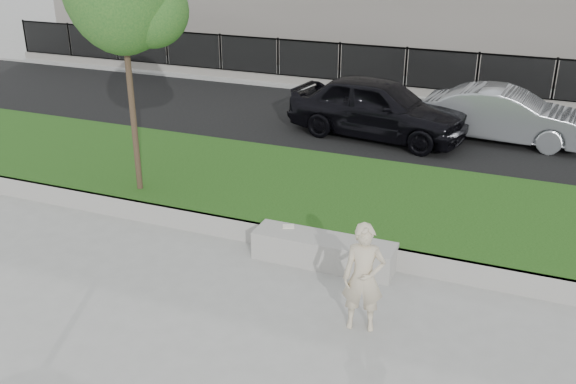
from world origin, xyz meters
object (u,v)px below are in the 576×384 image
at_px(stone_bench, 324,251).
at_px(book, 288,226).
at_px(man, 364,278).
at_px(car_silver, 505,115).
at_px(car_dark, 378,107).

bearing_deg(stone_bench, book, 168.03).
xyz_separation_m(man, car_silver, (1.06, 9.23, -0.08)).
relative_size(book, car_silver, 0.05).
bearing_deg(car_silver, man, 177.00).
distance_m(man, car_dark, 8.54).
relative_size(book, car_dark, 0.04).
distance_m(book, car_silver, 8.11).
height_order(stone_bench, book, book).
distance_m(stone_bench, book, 0.75).
relative_size(man, book, 8.11).
relative_size(stone_bench, car_dark, 0.51).
bearing_deg(car_dark, man, -157.88).
height_order(book, car_dark, car_dark).
xyz_separation_m(book, car_silver, (2.84, 7.59, 0.22)).
xyz_separation_m(man, book, (-1.78, 1.64, -0.30)).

